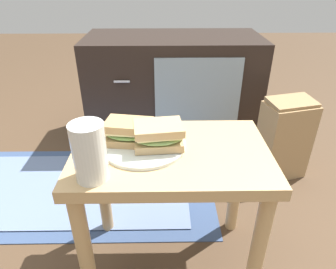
# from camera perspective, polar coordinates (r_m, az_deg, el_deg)

# --- Properties ---
(ground_plane) EXTENTS (8.00, 8.00, 0.00)m
(ground_plane) POSITION_cam_1_polar(r_m,az_deg,el_deg) (1.17, 0.46, -22.29)
(ground_plane) COLOR #4C3826
(side_table) EXTENTS (0.56, 0.36, 0.46)m
(side_table) POSITION_cam_1_polar(r_m,az_deg,el_deg) (0.91, 0.55, -7.75)
(side_table) COLOR tan
(side_table) RESTS_ON ground
(tv_cabinet) EXTENTS (0.96, 0.46, 0.58)m
(tv_cabinet) POSITION_cam_1_polar(r_m,az_deg,el_deg) (1.78, 0.98, 9.00)
(tv_cabinet) COLOR black
(tv_cabinet) RESTS_ON ground
(area_rug) EXTENTS (1.29, 0.64, 0.01)m
(area_rug) POSITION_cam_1_polar(r_m,az_deg,el_deg) (1.50, -17.38, -9.65)
(area_rug) COLOR #384C72
(area_rug) RESTS_ON ground
(plate) EXTENTS (0.24, 0.24, 0.01)m
(plate) POSITION_cam_1_polar(r_m,az_deg,el_deg) (0.87, -4.55, -2.01)
(plate) COLOR silver
(plate) RESTS_ON side_table
(sandwich_front) EXTENTS (0.15, 0.11, 0.07)m
(sandwich_front) POSITION_cam_1_polar(r_m,az_deg,el_deg) (0.86, -7.41, 0.51)
(sandwich_front) COLOR tan
(sandwich_front) RESTS_ON plate
(sandwich_back) EXTENTS (0.15, 0.11, 0.07)m
(sandwich_back) POSITION_cam_1_polar(r_m,az_deg,el_deg) (0.84, -1.82, -0.12)
(sandwich_back) COLOR tan
(sandwich_back) RESTS_ON plate
(beer_glass) EXTENTS (0.08, 0.08, 0.15)m
(beer_glass) POSITION_cam_1_polar(r_m,az_deg,el_deg) (0.73, -14.63, -3.42)
(beer_glass) COLOR silver
(beer_glass) RESTS_ON side_table
(paper_bag) EXTENTS (0.25, 0.20, 0.40)m
(paper_bag) POSITION_cam_1_polar(r_m,az_deg,el_deg) (1.53, 21.13, -0.77)
(paper_bag) COLOR tan
(paper_bag) RESTS_ON ground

